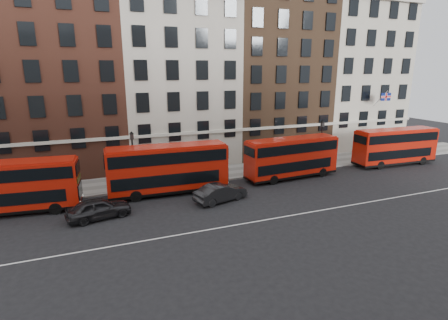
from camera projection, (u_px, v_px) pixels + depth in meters
name	position (u px, v px, depth m)	size (l,w,h in m)	color
ground	(236.00, 213.00, 27.39)	(120.00, 120.00, 0.00)	black
pavement	(197.00, 175.00, 36.83)	(80.00, 5.00, 0.15)	slate
kerb	(204.00, 182.00, 34.58)	(80.00, 0.30, 0.16)	gray
road_centre_line	(247.00, 223.00, 25.59)	(70.00, 0.12, 0.01)	white
building_terrace	(174.00, 75.00, 40.79)	(64.00, 11.95, 22.00)	beige
bus_a	(10.00, 186.00, 26.78)	(10.11, 3.40, 4.17)	#B51609
bus_b	(168.00, 168.00, 31.09)	(10.72, 2.98, 4.46)	#B51609
bus_c	(291.00, 157.00, 35.67)	(10.12, 3.06, 4.19)	#B51609
bus_d	(395.00, 146.00, 40.62)	(10.28, 2.97, 4.27)	#B51609
car_rear	(99.00, 208.00, 26.26)	(1.89, 4.69, 1.60)	#232326
car_front	(221.00, 193.00, 29.68)	(1.63, 4.68, 1.54)	black
lamp_post_left	(133.00, 157.00, 32.34)	(0.44, 0.44, 5.33)	black
lamp_post_right	(321.00, 141.00, 39.26)	(0.44, 0.44, 5.33)	black
traffic_light	(385.00, 141.00, 42.44)	(0.25, 0.45, 3.27)	black
iron_railings	(191.00, 165.00, 38.66)	(6.60, 0.06, 1.00)	black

